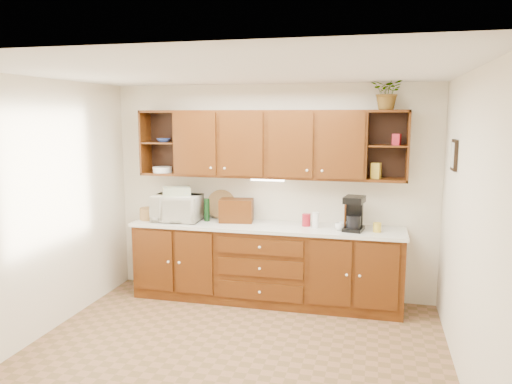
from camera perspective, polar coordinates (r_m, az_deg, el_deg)
The scene contains 26 objects.
floor at distance 4.93m, azimuth -2.75°, elevation -18.13°, with size 4.00×4.00×0.00m, color #895E3F.
ceiling at distance 4.41m, azimuth -3.00°, elevation 13.57°, with size 4.00×4.00×0.00m, color white.
back_wall at distance 6.17m, azimuth 1.75°, elevation 0.09°, with size 4.00×4.00×0.00m, color #F1E6CA.
left_wall at distance 5.41m, azimuth -23.66°, elevation -1.88°, with size 3.50×3.50×0.00m, color #F1E6CA.
right_wall at distance 4.38m, azimuth 23.17°, elevation -4.20°, with size 3.50×3.50×0.00m, color #F1E6CA.
base_cabinets at distance 6.07m, azimuth 1.12°, elevation -8.29°, with size 3.20×0.60×0.90m, color #371606.
countertop at distance 5.94m, azimuth 1.11°, elevation -3.98°, with size 3.24×0.64×0.04m, color silver.
upper_cabinets at distance 5.95m, azimuth 1.55°, elevation 5.51°, with size 3.20×0.33×0.80m.
undercabinet_light at distance 5.93m, azimuth 1.33°, elevation 1.41°, with size 0.40×0.05×0.03m, color white.
framed_picture at distance 5.18m, azimuth 21.71°, elevation 3.95°, with size 0.03×0.24×0.30m, color black.
wicker_basket at distance 6.39m, azimuth -12.04°, elevation -2.42°, with size 0.25×0.25×0.14m, color #A37D44.
microwave at distance 6.22m, azimuth -9.02°, elevation -1.81°, with size 0.58×0.39×0.32m, color #F0E7CF.
towel_stack at distance 6.18m, azimuth -9.07°, elevation 0.10°, with size 0.33×0.24×0.10m, color #E6D06C.
wine_bottle at distance 6.16m, azimuth -5.64°, elevation -2.04°, with size 0.07×0.07×0.28m, color black.
woven_tray at distance 6.33m, azimuth -3.99°, elevation -2.92°, with size 0.37×0.37×0.02m, color #A37D44.
bread_box at distance 6.09m, azimuth -2.26°, elevation -2.13°, with size 0.40×0.25×0.28m, color #371606.
mug_tree at distance 5.78m, azimuth 10.11°, elevation -3.81°, with size 0.26×0.26×0.29m.
canister_red at distance 5.90m, azimuth 5.77°, elevation -3.20°, with size 0.10×0.10×0.14m, color maroon.
canister_white at distance 5.81m, azimuth 6.83°, elevation -3.21°, with size 0.08×0.08×0.18m, color white.
canister_yellow at distance 5.73m, azimuth 13.67°, elevation -3.95°, with size 0.09×0.09×0.10m, color gold.
coffee_maker at distance 5.74m, azimuth 11.15°, elevation -2.47°, with size 0.25×0.30×0.39m.
bowl_stack at distance 6.33m, azimuth -10.51°, elevation 5.83°, with size 0.18×0.18×0.04m, color navy.
plate_stack at distance 6.37m, azimuth -10.64°, elevation 2.53°, with size 0.24×0.24×0.07m, color white.
pantry_box_yellow at distance 5.82m, azimuth 13.55°, elevation 2.39°, with size 0.10×0.08×0.18m, color gold.
pantry_box_red at distance 5.78m, azimuth 15.77°, elevation 5.79°, with size 0.08×0.07×0.13m, color maroon.
potted_plant at distance 5.77m, azimuth 14.89°, elevation 11.04°, with size 0.36×0.31×0.40m, color #999999.
Camera 1 is at (1.26, -4.22, 2.23)m, focal length 35.00 mm.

